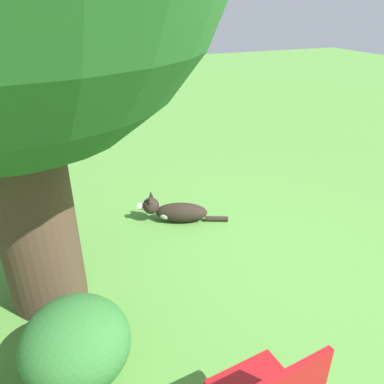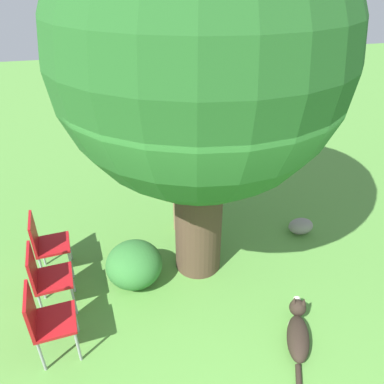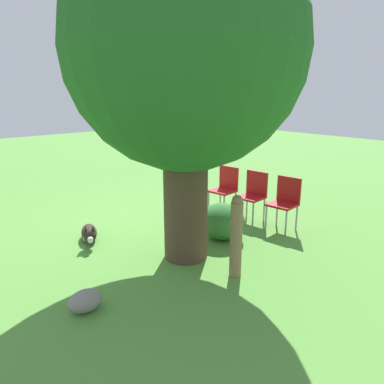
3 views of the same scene
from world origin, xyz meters
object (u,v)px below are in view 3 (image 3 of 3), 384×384
dog (89,234)px  red_chair_1 (253,193)px  red_chair_2 (285,200)px  fence_post (236,236)px  red_chair_0 (225,186)px  oak_tree (185,53)px

dog → red_chair_1: size_ratio=1.09×
red_chair_1 → red_chair_2: 0.65m
fence_post → red_chair_0: size_ratio=1.20×
red_chair_0 → red_chair_2: same height
oak_tree → dog: 3.14m
fence_post → red_chair_1: (-1.82, -1.22, -0.02)m
fence_post → red_chair_2: 1.96m
oak_tree → fence_post: bearing=96.6°
oak_tree → red_chair_0: 3.09m
red_chair_1 → fence_post: bearing=28.4°
red_chair_2 → red_chair_1: bearing=-90.2°
red_chair_2 → dog: bearing=-37.8°
dog → fence_post: fence_post is taller
dog → fence_post: bearing=45.1°
dog → red_chair_2: bearing=81.9°
red_chair_0 → red_chair_2: (-0.12, 1.29, 0.00)m
dog → red_chair_1: 2.95m
fence_post → oak_tree: bearing=-83.4°
red_chair_1 → dog: bearing=-27.6°
red_chair_0 → red_chair_2: 1.30m
dog → red_chair_1: bearing=92.0°
fence_post → red_chair_0: fence_post is taller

